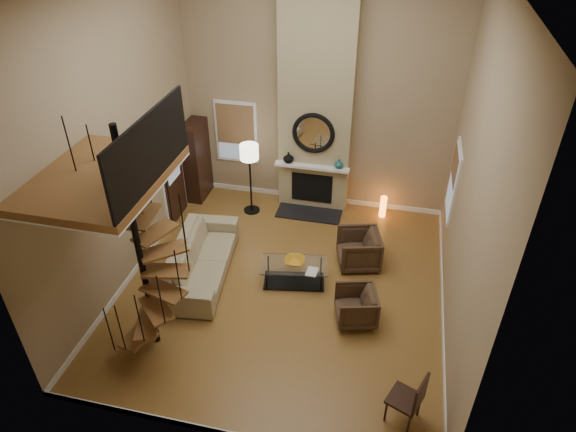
% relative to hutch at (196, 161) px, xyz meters
% --- Properties ---
extents(ground, '(6.00, 6.50, 0.01)m').
position_rel_hutch_xyz_m(ground, '(2.80, -2.82, -0.95)').
color(ground, '#A47534').
rests_on(ground, ground).
extents(back_wall, '(6.00, 0.02, 5.50)m').
position_rel_hutch_xyz_m(back_wall, '(2.80, 0.43, 1.80)').
color(back_wall, tan).
rests_on(back_wall, ground).
extents(front_wall, '(6.00, 0.02, 5.50)m').
position_rel_hutch_xyz_m(front_wall, '(2.80, -6.07, 1.80)').
color(front_wall, tan).
rests_on(front_wall, ground).
extents(left_wall, '(0.02, 6.50, 5.50)m').
position_rel_hutch_xyz_m(left_wall, '(-0.20, -2.82, 1.80)').
color(left_wall, tan).
rests_on(left_wall, ground).
extents(right_wall, '(0.02, 6.50, 5.50)m').
position_rel_hutch_xyz_m(right_wall, '(5.80, -2.82, 1.80)').
color(right_wall, tan).
rests_on(right_wall, ground).
extents(baseboard_back, '(6.00, 0.02, 0.12)m').
position_rel_hutch_xyz_m(baseboard_back, '(2.80, 0.42, -0.89)').
color(baseboard_back, white).
rests_on(baseboard_back, ground).
extents(baseboard_left, '(0.02, 6.50, 0.12)m').
position_rel_hutch_xyz_m(baseboard_left, '(-0.19, -2.82, -0.89)').
color(baseboard_left, white).
rests_on(baseboard_left, ground).
extents(baseboard_right, '(0.02, 6.50, 0.12)m').
position_rel_hutch_xyz_m(baseboard_right, '(5.79, -2.82, -0.89)').
color(baseboard_right, white).
rests_on(baseboard_right, ground).
extents(chimney_breast, '(1.60, 0.38, 5.50)m').
position_rel_hutch_xyz_m(chimney_breast, '(2.80, 0.24, 1.80)').
color(chimney_breast, tan).
rests_on(chimney_breast, ground).
extents(hearth, '(1.50, 0.60, 0.04)m').
position_rel_hutch_xyz_m(hearth, '(2.80, -0.25, -0.93)').
color(hearth, black).
rests_on(hearth, ground).
extents(firebox, '(0.95, 0.02, 0.72)m').
position_rel_hutch_xyz_m(firebox, '(2.80, 0.04, -0.40)').
color(firebox, black).
rests_on(firebox, chimney_breast).
extents(mantel, '(1.70, 0.18, 0.06)m').
position_rel_hutch_xyz_m(mantel, '(2.80, -0.04, 0.20)').
color(mantel, white).
rests_on(mantel, chimney_breast).
extents(mirror_frame, '(0.94, 0.10, 0.94)m').
position_rel_hutch_xyz_m(mirror_frame, '(2.80, 0.02, 1.00)').
color(mirror_frame, black).
rests_on(mirror_frame, chimney_breast).
extents(mirror_disc, '(0.80, 0.01, 0.80)m').
position_rel_hutch_xyz_m(mirror_disc, '(2.80, 0.03, 1.00)').
color(mirror_disc, white).
rests_on(mirror_disc, chimney_breast).
extents(vase_left, '(0.24, 0.24, 0.25)m').
position_rel_hutch_xyz_m(vase_left, '(2.25, -0.00, 0.35)').
color(vase_left, black).
rests_on(vase_left, mantel).
extents(vase_right, '(0.20, 0.20, 0.21)m').
position_rel_hutch_xyz_m(vase_right, '(3.40, -0.00, 0.33)').
color(vase_right, '#184F55').
rests_on(vase_right, mantel).
extents(window_back, '(1.02, 0.06, 1.52)m').
position_rel_hutch_xyz_m(window_back, '(0.90, 0.40, 0.67)').
color(window_back, white).
rests_on(window_back, back_wall).
extents(window_right, '(0.06, 1.02, 1.52)m').
position_rel_hutch_xyz_m(window_right, '(5.78, -0.82, 0.68)').
color(window_right, white).
rests_on(window_right, right_wall).
extents(entry_door, '(0.10, 1.05, 2.16)m').
position_rel_hutch_xyz_m(entry_door, '(-0.15, -1.02, 0.10)').
color(entry_door, white).
rests_on(entry_door, ground).
extents(loft, '(1.70, 2.20, 1.09)m').
position_rel_hutch_xyz_m(loft, '(0.76, -4.62, 2.29)').
color(loft, brown).
rests_on(loft, left_wall).
extents(spiral_stair, '(1.47, 1.47, 4.06)m').
position_rel_hutch_xyz_m(spiral_stair, '(1.02, -4.61, 0.83)').
color(spiral_stair, black).
rests_on(spiral_stair, ground).
extents(hutch, '(0.41, 0.86, 1.93)m').
position_rel_hutch_xyz_m(hutch, '(0.00, 0.00, 0.00)').
color(hutch, black).
rests_on(hutch, ground).
extents(sofa, '(1.31, 2.67, 0.75)m').
position_rel_hutch_xyz_m(sofa, '(1.13, -2.78, -0.55)').
color(sofa, tan).
rests_on(sofa, ground).
extents(armchair_near, '(1.01, 1.00, 0.76)m').
position_rel_hutch_xyz_m(armchair_near, '(4.19, -1.75, -0.60)').
color(armchair_near, '#453120').
rests_on(armchair_near, ground).
extents(armchair_far, '(0.86, 0.85, 0.64)m').
position_rel_hutch_xyz_m(armchair_far, '(4.32, -3.38, -0.60)').
color(armchair_far, '#453120').
rests_on(armchair_far, ground).
extents(coffee_table, '(1.37, 0.85, 0.47)m').
position_rel_hutch_xyz_m(coffee_table, '(2.97, -2.64, -0.67)').
color(coffee_table, silver).
rests_on(coffee_table, ground).
extents(bowl, '(0.38, 0.38, 0.09)m').
position_rel_hutch_xyz_m(bowl, '(2.97, -2.59, -0.45)').
color(bowl, gold).
rests_on(bowl, coffee_table).
extents(book, '(0.22, 0.29, 0.03)m').
position_rel_hutch_xyz_m(book, '(3.32, -2.79, -0.49)').
color(book, gray).
rests_on(book, coffee_table).
extents(floor_lamp, '(0.42, 0.42, 1.73)m').
position_rel_hutch_xyz_m(floor_lamp, '(1.45, -0.40, 0.46)').
color(floor_lamp, black).
rests_on(floor_lamp, ground).
extents(accent_lamp, '(0.15, 0.15, 0.53)m').
position_rel_hutch_xyz_m(accent_lamp, '(4.48, 0.07, -0.70)').
color(accent_lamp, orange).
rests_on(accent_lamp, ground).
extents(side_chair, '(0.58, 0.57, 0.96)m').
position_rel_hutch_xyz_m(side_chair, '(5.24, -5.23, -0.42)').
color(side_chair, black).
rests_on(side_chair, ground).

